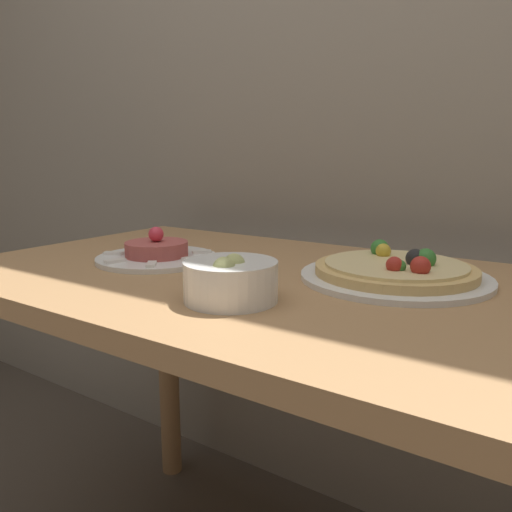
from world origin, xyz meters
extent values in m
cube|color=gray|center=(0.00, 0.82, 1.30)|extent=(8.00, 0.05, 2.60)
cube|color=#AD7F51|center=(0.00, 0.35, 0.75)|extent=(1.45, 0.70, 0.03)
cylinder|color=#AD7F51|center=(-0.67, 0.64, 0.37)|extent=(0.06, 0.06, 0.73)
cylinder|color=white|center=(0.08, 0.44, 0.77)|extent=(0.32, 0.32, 0.01)
cylinder|color=#DBB26B|center=(0.08, 0.44, 0.78)|extent=(0.27, 0.27, 0.02)
cylinder|color=beige|center=(0.08, 0.44, 0.80)|extent=(0.24, 0.24, 0.01)
sphere|color=gold|center=(0.04, 0.49, 0.81)|extent=(0.03, 0.03, 0.03)
sphere|color=#B22D23|center=(0.13, 0.39, 0.81)|extent=(0.03, 0.03, 0.03)
sphere|color=#387F33|center=(0.12, 0.45, 0.81)|extent=(0.03, 0.03, 0.03)
sphere|color=#387F33|center=(0.10, 0.39, 0.80)|extent=(0.02, 0.02, 0.02)
sphere|color=#387F33|center=(0.02, 0.50, 0.81)|extent=(0.03, 0.03, 0.03)
sphere|color=#B22D23|center=(0.09, 0.39, 0.81)|extent=(0.03, 0.03, 0.03)
sphere|color=black|center=(0.11, 0.45, 0.81)|extent=(0.03, 0.03, 0.03)
cylinder|color=white|center=(-0.38, 0.33, 0.77)|extent=(0.24, 0.24, 0.01)
cylinder|color=#B2514C|center=(-0.38, 0.33, 0.79)|extent=(0.13, 0.13, 0.03)
sphere|color=#E0384C|center=(-0.38, 0.33, 0.82)|extent=(0.03, 0.03, 0.03)
cube|color=white|center=(-0.29, 0.33, 0.78)|extent=(0.04, 0.02, 0.01)
cube|color=white|center=(-0.32, 0.40, 0.78)|extent=(0.04, 0.04, 0.01)
cube|color=white|center=(-0.40, 0.42, 0.78)|extent=(0.02, 0.04, 0.01)
cube|color=white|center=(-0.46, 0.37, 0.78)|extent=(0.04, 0.03, 0.01)
cube|color=white|center=(-0.46, 0.28, 0.78)|extent=(0.04, 0.03, 0.01)
cube|color=white|center=(-0.40, 0.23, 0.78)|extent=(0.02, 0.04, 0.01)
cube|color=white|center=(-0.32, 0.25, 0.78)|extent=(0.04, 0.04, 0.01)
cylinder|color=white|center=(-0.09, 0.18, 0.80)|extent=(0.14, 0.14, 0.06)
sphere|color=#B7BC70|center=(-0.08, 0.15, 0.82)|extent=(0.03, 0.03, 0.03)
sphere|color=#B7BC70|center=(-0.08, 0.19, 0.82)|extent=(0.02, 0.02, 0.02)
sphere|color=#B7BC70|center=(-0.08, 0.18, 0.82)|extent=(0.03, 0.03, 0.03)
camera|label=1|loc=(0.34, -0.39, 0.98)|focal=35.00mm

